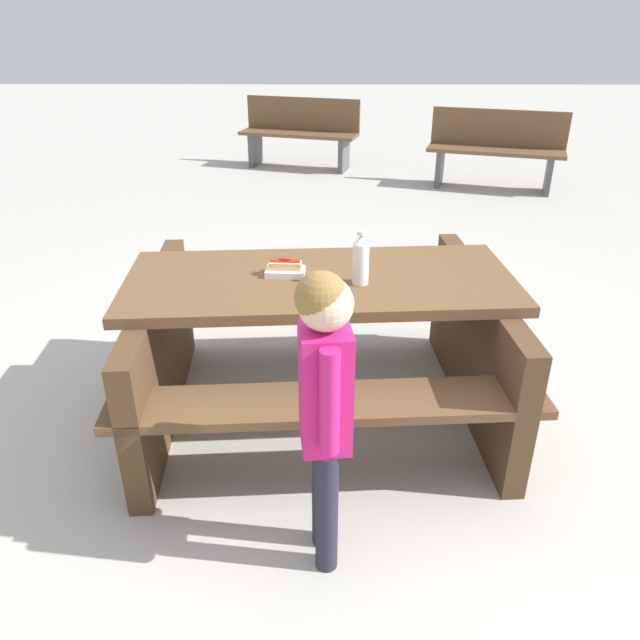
# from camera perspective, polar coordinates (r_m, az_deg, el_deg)

# --- Properties ---
(ground_plane) EXTENTS (30.00, 30.00, 0.00)m
(ground_plane) POSITION_cam_1_polar(r_m,az_deg,el_deg) (3.21, 0.00, -8.37)
(ground_plane) COLOR #B7B2A8
(ground_plane) RESTS_ON ground
(picnic_table) EXTENTS (1.89, 1.52, 0.75)m
(picnic_table) POSITION_cam_1_polar(r_m,az_deg,el_deg) (2.97, 0.00, -1.38)
(picnic_table) COLOR brown
(picnic_table) RESTS_ON ground
(soda_bottle) EXTENTS (0.07, 0.07, 0.25)m
(soda_bottle) POSITION_cam_1_polar(r_m,az_deg,el_deg) (2.73, 3.83, 5.66)
(soda_bottle) COLOR silver
(soda_bottle) RESTS_ON picnic_table
(hotdog_tray) EXTENTS (0.19, 0.12, 0.08)m
(hotdog_tray) POSITION_cam_1_polar(r_m,az_deg,el_deg) (2.85, -3.27, 4.81)
(hotdog_tray) COLOR white
(hotdog_tray) RESTS_ON picnic_table
(child_in_coat) EXTENTS (0.19, 0.29, 1.16)m
(child_in_coat) POSITION_cam_1_polar(r_m,az_deg,el_deg) (2.02, 0.44, -6.56)
(child_in_coat) COLOR #262633
(child_in_coat) RESTS_ON ground
(park_bench_near) EXTENTS (1.55, 0.81, 0.85)m
(park_bench_near) POSITION_cam_1_polar(r_m,az_deg,el_deg) (8.15, -1.87, 17.20)
(park_bench_near) COLOR brown
(park_bench_near) RESTS_ON ground
(park_bench_mid) EXTENTS (1.55, 0.82, 0.85)m
(park_bench_mid) POSITION_cam_1_polar(r_m,az_deg,el_deg) (7.42, 16.13, 15.20)
(park_bench_mid) COLOR brown
(park_bench_mid) RESTS_ON ground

